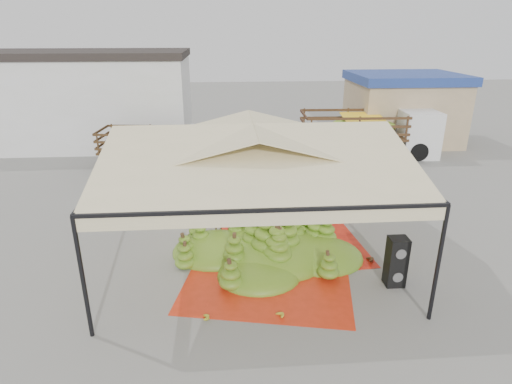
{
  "coord_description": "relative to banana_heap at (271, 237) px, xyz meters",
  "views": [
    {
      "loc": [
        -0.85,
        -12.25,
        6.61
      ],
      "look_at": [
        0.2,
        1.5,
        1.3
      ],
      "focal_mm": 30.0,
      "sensor_mm": 36.0,
      "label": 1
    }
  ],
  "objects": [
    {
      "name": "canopy_tent",
      "position": [
        -0.49,
        0.65,
        2.64
      ],
      "size": [
        8.1,
        8.1,
        4.0
      ],
      "color": "black",
      "rests_on": "ground"
    },
    {
      "name": "hanging_bunches",
      "position": [
        -0.19,
        1.98,
        1.96
      ],
      "size": [
        4.74,
        0.24,
        0.2
      ],
      "color": "#416E17",
      "rests_on": "ground"
    },
    {
      "name": "truck_right",
      "position": [
        6.8,
        10.64,
        0.87
      ],
      "size": [
        7.27,
        2.72,
        2.47
      ],
      "rotation": [
        0.0,
        0.0,
        -0.03
      ],
      "color": "#463317",
      "rests_on": "ground"
    },
    {
      "name": "building_tan",
      "position": [
        9.51,
        13.65,
        1.42
      ],
      "size": [
        6.3,
        5.3,
        4.1
      ],
      "color": "tan",
      "rests_on": "ground"
    },
    {
      "name": "speaker_stack",
      "position": [
        3.21,
        -1.83,
        0.05
      ],
      "size": [
        0.51,
        0.45,
        1.42
      ],
      "rotation": [
        0.0,
        0.0,
        -0.0
      ],
      "color": "black",
      "rests_on": "ground"
    },
    {
      "name": "vendor",
      "position": [
        0.27,
        4.06,
        0.19
      ],
      "size": [
        0.71,
        0.56,
        1.69
      ],
      "primitive_type": "imported",
      "rotation": [
        0.0,
        0.0,
        3.43
      ],
      "color": "gray",
      "rests_on": "ground"
    },
    {
      "name": "hand_green",
      "position": [
        -0.25,
        -0.86,
        -0.57
      ],
      "size": [
        0.5,
        0.48,
        0.18
      ],
      "primitive_type": "ellipsoid",
      "rotation": [
        0.0,
        0.0,
        -0.56
      ],
      "color": "#457A19",
      "rests_on": "ground"
    },
    {
      "name": "building_white",
      "position": [
        -10.49,
        14.65,
        2.06
      ],
      "size": [
        14.3,
        6.3,
        5.4
      ],
      "color": "silver",
      "rests_on": "ground"
    },
    {
      "name": "hand_red_b",
      "position": [
        2.87,
        -0.6,
        -0.55
      ],
      "size": [
        0.49,
        0.41,
        0.21
      ],
      "primitive_type": "ellipsoid",
      "rotation": [
        0.0,
        0.0,
        -0.06
      ],
      "color": "#562713",
      "rests_on": "ground"
    },
    {
      "name": "hand_yellow_a",
      "position": [
        -0.15,
        -3.05,
        -0.57
      ],
      "size": [
        0.47,
        0.43,
        0.17
      ],
      "primitive_type": "ellipsoid",
      "rotation": [
        0.0,
        0.0,
        0.39
      ],
      "color": "gold",
      "rests_on": "ground"
    },
    {
      "name": "truck_left",
      "position": [
        -4.25,
        9.35,
        0.59
      ],
      "size": [
        6.06,
        2.61,
        2.02
      ],
      "rotation": [
        0.0,
        0.0,
        -0.11
      ],
      "color": "#483118",
      "rests_on": "ground"
    },
    {
      "name": "hand_yellow_b",
      "position": [
        -1.97,
        -2.98,
        -0.57
      ],
      "size": [
        0.41,
        0.34,
        0.18
      ],
      "primitive_type": "ellipsoid",
      "rotation": [
        0.0,
        0.0,
        0.07
      ],
      "color": "gold",
      "rests_on": "ground"
    },
    {
      "name": "banana_leaves",
      "position": [
        -1.64,
        1.76,
        -0.66
      ],
      "size": [
        0.96,
        1.36,
        3.7
      ],
      "primitive_type": null,
      "color": "#317920",
      "rests_on": "ground"
    },
    {
      "name": "hand_red_a",
      "position": [
        1.41,
        -0.57,
        -0.55
      ],
      "size": [
        0.55,
        0.5,
        0.21
      ],
      "primitive_type": "ellipsoid",
      "rotation": [
        0.0,
        0.0,
        -0.34
      ],
      "color": "#603116",
      "rests_on": "ground"
    },
    {
      "name": "banana_heap",
      "position": [
        0.0,
        0.0,
        0.0
      ],
      "size": [
        7.27,
        6.52,
        1.31
      ],
      "primitive_type": "ellipsoid",
      "rotation": [
        0.0,
        0.0,
        -0.28
      ],
      "color": "#4C7317",
      "rests_on": "ground"
    },
    {
      "name": "ground",
      "position": [
        -0.49,
        0.65,
        -0.66
      ],
      "size": [
        90.0,
        90.0,
        0.0
      ],
      "primitive_type": "plane",
      "color": "slate",
      "rests_on": "ground"
    },
    {
      "name": "tarp_left",
      "position": [
        -0.18,
        -1.1,
        -0.65
      ],
      "size": [
        5.32,
        5.15,
        0.01
      ],
      "primitive_type": "cube",
      "rotation": [
        0.0,
        0.0,
        -0.2
      ],
      "color": "red",
      "rests_on": "ground"
    },
    {
      "name": "tarp_right",
      "position": [
        0.76,
        1.09,
        -0.65
      ],
      "size": [
        4.79,
        4.99,
        0.01
      ],
      "primitive_type": "cube",
      "rotation": [
        0.0,
        0.0,
        0.1
      ],
      "color": "red",
      "rests_on": "ground"
    }
  ]
}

